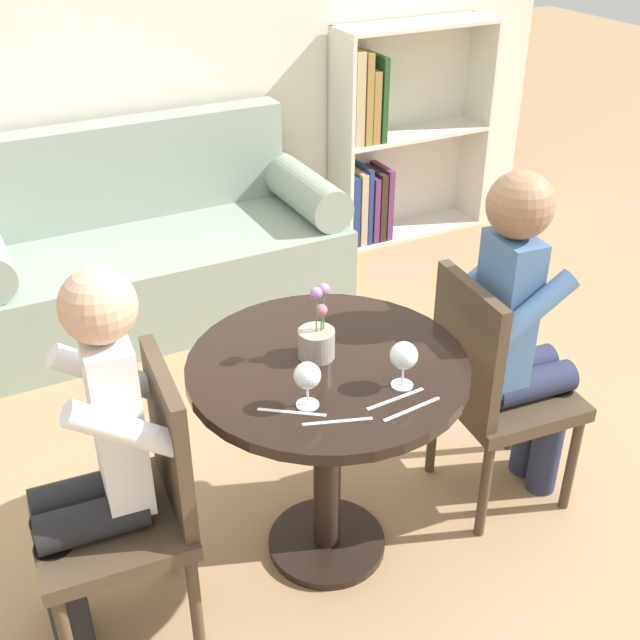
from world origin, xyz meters
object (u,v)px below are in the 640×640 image
(person_right, at_px, (521,334))
(wine_glass_right, at_px, (404,357))
(couch, at_px, (155,254))
(chair_right, at_px, (492,384))
(chair_left, at_px, (134,498))
(flower_vase, at_px, (317,338))
(wine_glass_left, at_px, (307,377))
(bookshelf_right, at_px, (389,142))
(person_left, at_px, (93,466))

(person_right, relative_size, wine_glass_right, 8.84)
(couch, distance_m, chair_right, 1.99)
(couch, distance_m, chair_left, 1.98)
(chair_left, distance_m, flower_vase, 0.69)
(chair_left, xyz_separation_m, wine_glass_left, (0.47, -0.15, 0.35))
(bookshelf_right, xyz_separation_m, person_right, (-0.81, -2.16, 0.09))
(chair_left, height_order, flower_vase, flower_vase)
(bookshelf_right, height_order, chair_right, bookshelf_right)
(chair_left, xyz_separation_m, wine_glass_right, (0.75, -0.19, 0.36))
(couch, xyz_separation_m, flower_vase, (-0.01, -1.81, 0.51))
(wine_glass_left, bearing_deg, wine_glass_right, -8.12)
(wine_glass_right, bearing_deg, person_right, 15.69)
(bookshelf_right, bearing_deg, wine_glass_left, -126.13)
(wine_glass_right, xyz_separation_m, flower_vase, (-0.15, 0.25, -0.03))
(chair_right, bearing_deg, bookshelf_right, -17.48)
(bookshelf_right, bearing_deg, person_right, -110.61)
(chair_left, height_order, person_right, person_right)
(bookshelf_right, height_order, wine_glass_right, bookshelf_right)
(bookshelf_right, height_order, person_right, person_right)
(person_left, distance_m, person_right, 1.42)
(bookshelf_right, xyz_separation_m, chair_left, (-2.14, -2.14, -0.09))
(wine_glass_left, distance_m, wine_glass_right, 0.28)
(wine_glass_right, bearing_deg, chair_left, 166.01)
(chair_right, bearing_deg, wine_glass_right, 114.93)
(chair_right, height_order, wine_glass_left, chair_right)
(chair_left, distance_m, chair_right, 1.24)
(chair_left, bearing_deg, wine_glass_left, 77.33)
(wine_glass_left, bearing_deg, person_left, 164.17)
(wine_glass_left, bearing_deg, flower_vase, 56.96)
(person_left, xyz_separation_m, person_right, (1.42, -0.04, 0.03))
(bookshelf_right, height_order, flower_vase, bookshelf_right)
(person_left, height_order, person_right, person_right)
(person_right, height_order, flower_vase, person_right)
(chair_right, height_order, person_left, person_left)
(person_right, distance_m, flower_vase, 0.74)
(couch, relative_size, wine_glass_right, 12.85)
(wine_glass_right, bearing_deg, person_left, 166.67)
(wine_glass_left, relative_size, flower_vase, 0.57)
(wine_glass_left, relative_size, wine_glass_right, 0.96)
(chair_right, distance_m, flower_vase, 0.72)
(chair_right, height_order, person_right, person_right)
(chair_right, relative_size, flower_vase, 3.75)
(chair_left, relative_size, wine_glass_left, 6.61)
(person_right, bearing_deg, person_left, 93.68)
(couch, distance_m, wine_glass_right, 2.13)
(chair_right, xyz_separation_m, wine_glass_left, (-0.77, -0.14, 0.35))
(couch, relative_size, person_right, 1.45)
(person_left, bearing_deg, flower_vase, 98.40)
(person_right, distance_m, wine_glass_right, 0.62)
(flower_vase, bearing_deg, person_left, -176.27)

